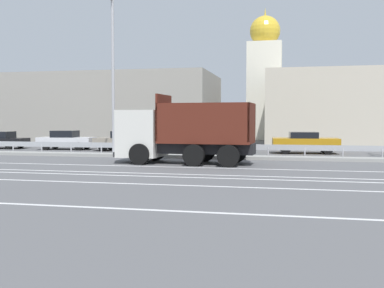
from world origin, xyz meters
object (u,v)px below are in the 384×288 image
parked_car_4 (124,141)px  dump_truck (168,137)px  street_lamp_1 (112,69)px  church_tower (265,79)px  parked_car_5 (208,142)px  median_road_sign (157,135)px  parked_car_6 (305,142)px  parked_car_3 (66,140)px

parked_car_4 → dump_truck: bearing=-147.3°
street_lamp_1 → church_tower: (7.67, 23.98, 1.31)m
parked_car_4 → parked_car_5: size_ratio=0.88×
median_road_sign → church_tower: church_tower is taller
parked_car_4 → parked_car_6: 12.36m
parked_car_3 → parked_car_5: same height
dump_truck → street_lamp_1: bearing=57.0°
dump_truck → street_lamp_1: 6.51m
dump_truck → parked_car_5: bearing=-2.1°
street_lamp_1 → parked_car_4: 6.55m
dump_truck → church_tower: size_ratio=0.50×
parked_car_4 → parked_car_5: parked_car_4 is taller
dump_truck → parked_car_4: (-5.33, 7.76, -0.64)m
parked_car_4 → parked_car_6: size_ratio=0.95×
parked_car_4 → parked_car_6: (12.36, 0.21, 0.02)m
median_road_sign → parked_car_5: (2.18, 4.63, -0.62)m
dump_truck → church_tower: church_tower is taller
dump_truck → parked_car_5: (0.64, 7.69, -0.65)m
median_road_sign → parked_car_3: bearing=149.1°
dump_truck → church_tower: bearing=-4.5°
parked_car_4 → parked_car_6: bearing=-90.8°
dump_truck → median_road_sign: bearing=29.3°
parked_car_3 → parked_car_6: size_ratio=0.96×
parked_car_6 → church_tower: (-3.64, 19.08, 5.75)m
parked_car_4 → median_road_sign: bearing=-142.9°
street_lamp_1 → parked_car_4: bearing=102.6°
street_lamp_1 → parked_car_5: bearing=43.2°
dump_truck → median_road_sign: 3.43m
dump_truck → parked_car_4: bearing=37.2°
parked_car_6 → church_tower: size_ratio=0.31×
median_road_sign → dump_truck: bearing=-63.4°
church_tower → parked_car_6: bearing=-79.2°
parked_car_6 → parked_car_4: bearing=-93.3°
median_road_sign → parked_car_3: 9.84m
parked_car_3 → church_tower: 23.89m
median_road_sign → parked_car_3: (-8.42, 5.04, -0.62)m
parked_car_5 → parked_car_6: (6.39, 0.27, 0.02)m
parked_car_3 → church_tower: bearing=140.0°
church_tower → parked_car_5: bearing=-98.1°
parked_car_3 → parked_car_4: size_ratio=1.01×
parked_car_3 → church_tower: size_ratio=0.29×
parked_car_3 → parked_car_5: (10.61, -0.41, -0.00)m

